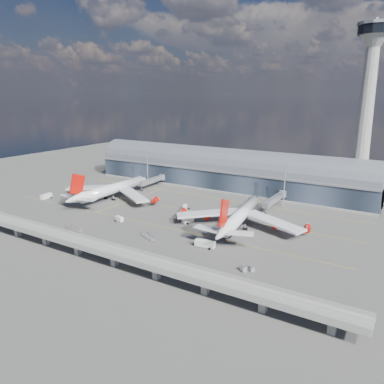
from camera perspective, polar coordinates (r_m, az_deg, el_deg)
The scene contains 20 objects.
ground at distance 200.08m, azimuth -5.17°, elevation -3.93°, with size 500.00×500.00×0.00m, color #474744.
taxi_lines at distance 217.30m, azimuth -1.70°, elevation -2.35°, with size 200.00×80.12×0.01m.
terminal at distance 261.57m, azimuth 5.01°, elevation 3.10°, with size 200.00×30.00×28.00m.
control_tower at distance 236.58m, azimuth 24.87°, elevation 10.45°, with size 19.00×19.00×103.00m.
guideway at distance 160.46m, azimuth -17.09°, elevation -7.34°, with size 220.00×8.50×7.20m.
floodlight_mast_left at distance 268.47m, azimuth -6.83°, elevation 3.85°, with size 3.00×0.70×25.70m.
floodlight_mast_right at distance 221.94m, azimuth 13.92°, elevation 1.22°, with size 3.00×0.70×25.70m.
airliner_left at distance 238.08m, azimuth -12.26°, elevation 0.39°, with size 67.82×71.20×21.75m.
airliner_right at distance 184.83m, azimuth 7.32°, elevation -3.70°, with size 66.83×69.91×22.22m.
jet_bridge_left at distance 264.78m, azimuth -5.91°, elevation 1.86°, with size 4.40×28.00×7.25m.
jet_bridge_right at distance 221.56m, azimuth 12.59°, elevation -0.98°, with size 4.40×32.00×7.25m.
service_truck_0 at distance 251.18m, azimuth -21.33°, elevation -0.62°, with size 3.78×8.21×3.28m.
service_truck_1 at distance 196.56m, azimuth -11.05°, elevation -4.07°, with size 5.04×2.97×2.75m.
service_truck_2 at distance 161.62m, azimuth 1.99°, elevation -7.89°, with size 9.08×3.65×3.20m.
service_truck_3 at distance 191.24m, azimuth -0.64°, elevation -4.27°, with size 4.24×6.73×3.04m.
service_truck_4 at distance 190.32m, azimuth 13.12°, elevation -4.86°, with size 2.23×4.35×2.50m.
service_truck_5 at distance 212.21m, azimuth -1.07°, elevation -2.37°, with size 4.58×6.05×2.75m.
cargo_train_0 at distance 189.89m, azimuth -17.57°, elevation -5.32°, with size 10.94×2.25×1.81m.
cargo_train_1 at distance 172.43m, azimuth -6.63°, elevation -6.78°, with size 9.94×5.29×1.68m.
cargo_train_2 at distance 142.97m, azimuth 8.44°, elevation -11.50°, with size 5.77×4.58×1.93m.
Camera 1 is at (114.10, -151.47, 63.81)m, focal length 35.00 mm.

